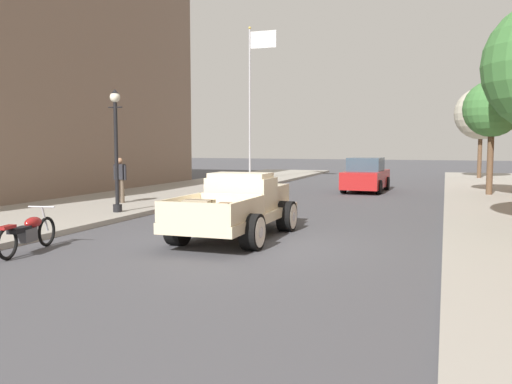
{
  "coord_description": "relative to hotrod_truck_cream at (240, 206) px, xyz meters",
  "views": [
    {
      "loc": [
        4.51,
        -11.45,
        2.29
      ],
      "look_at": [
        -0.32,
        2.14,
        1.0
      ],
      "focal_mm": 37.51,
      "sensor_mm": 36.0,
      "label": 1
    }
  ],
  "objects": [
    {
      "name": "ground_plane",
      "position": [
        0.3,
        -0.88,
        -0.75
      ],
      "size": [
        140.0,
        140.0,
        0.0
      ],
      "primitive_type": "plane",
      "color": "#47474C"
    },
    {
      "name": "street_tree_third",
      "position": [
        6.6,
        12.45,
        3.0
      ],
      "size": [
        2.39,
        2.39,
        4.83
      ],
      "color": "brown",
      "rests_on": "sidewalk_right"
    },
    {
      "name": "flagpole",
      "position": [
        -6.26,
        18.35,
        5.02
      ],
      "size": [
        1.74,
        0.16,
        9.16
      ],
      "color": "#B2B2B7",
      "rests_on": "sidewalk_left"
    },
    {
      "name": "car_background_red",
      "position": [
        1.18,
        13.83,
        0.01
      ],
      "size": [
        1.97,
        4.35,
        1.65
      ],
      "color": "#AD1E1E",
      "rests_on": "ground"
    },
    {
      "name": "hotrod_truck_cream",
      "position": [
        0.0,
        0.0,
        0.0
      ],
      "size": [
        2.22,
        4.95,
        1.58
      ],
      "color": "beige",
      "rests_on": "ground"
    },
    {
      "name": "street_lamp_near",
      "position": [
        -4.96,
        2.04,
        1.63
      ],
      "size": [
        0.5,
        0.32,
        3.85
      ],
      "color": "black",
      "rests_on": "sidewalk_left"
    },
    {
      "name": "pedestrian_sidewalk_left",
      "position": [
        -6.41,
        4.38,
        0.33
      ],
      "size": [
        0.53,
        0.22,
        1.65
      ],
      "color": "brown",
      "rests_on": "sidewalk_left"
    },
    {
      "name": "motorcycle_parked",
      "position": [
        -3.47,
        -3.43,
        -0.31
      ],
      "size": [
        0.67,
        2.1,
        0.93
      ],
      "color": "black",
      "rests_on": "ground"
    },
    {
      "name": "street_tree_farthest",
      "position": [
        6.85,
        24.58,
        3.47
      ],
      "size": [
        3.29,
        3.29,
        5.73
      ],
      "color": "brown",
      "rests_on": "sidewalk_right"
    }
  ]
}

